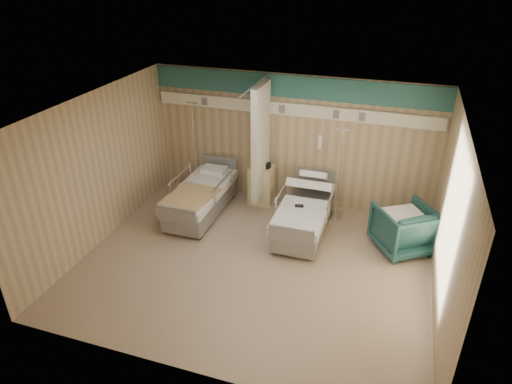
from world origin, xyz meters
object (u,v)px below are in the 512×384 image
at_px(bed_right, 304,218).
at_px(iv_stand_left, 197,176).
at_px(bed_left, 201,201).
at_px(bedside_cabinet, 262,185).
at_px(visitor_armchair, 404,229).
at_px(iv_stand_right, 336,200).

bearing_deg(bed_right, iv_stand_left, 162.29).
distance_m(bed_left, bedside_cabinet, 1.39).
relative_size(bed_right, visitor_armchair, 2.23).
bearing_deg(bed_left, bed_right, 0.00).
distance_m(bed_right, bedside_cabinet, 1.46).
xyz_separation_m(bed_left, visitor_armchair, (4.05, -0.01, 0.13)).
height_order(iv_stand_right, iv_stand_left, iv_stand_left).
height_order(bed_right, visitor_armchair, visitor_armchair).
distance_m(bed_right, visitor_armchair, 1.85).
height_order(bed_right, bed_left, same).
distance_m(bed_left, iv_stand_right, 2.80).
relative_size(bed_right, bed_left, 1.00).
distance_m(bed_right, bed_left, 2.20).
xyz_separation_m(visitor_armchair, iv_stand_left, (-4.53, 0.87, -0.00)).
bearing_deg(iv_stand_right, bed_right, -123.55).
bearing_deg(bed_left, bedside_cabinet, 40.60).
bearing_deg(iv_stand_right, visitor_armchair, -29.53).
height_order(bed_right, iv_stand_right, iv_stand_right).
xyz_separation_m(bed_right, iv_stand_left, (-2.68, 0.86, 0.12)).
distance_m(bed_right, iv_stand_left, 2.82).
distance_m(iv_stand_right, iv_stand_left, 3.18).
bearing_deg(iv_stand_left, bedside_cabinet, 1.66).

